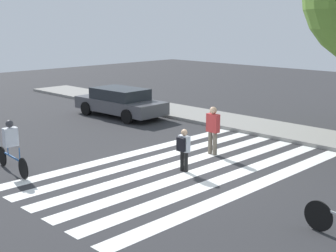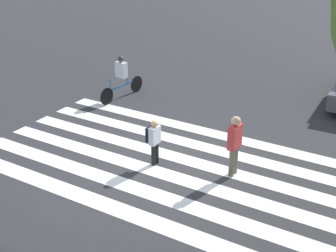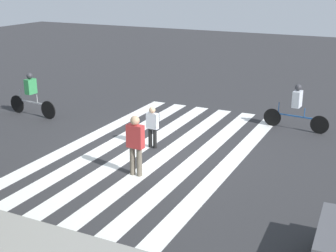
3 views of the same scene
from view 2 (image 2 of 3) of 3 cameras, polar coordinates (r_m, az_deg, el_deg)
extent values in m
plane|color=#2D2D30|center=(12.61, -0.49, -4.57)|extent=(60.00, 60.00, 0.00)
cube|color=white|center=(14.46, 4.41, -0.62)|extent=(0.52, 10.00, 0.01)
cube|color=white|center=(13.70, 2.61, -2.07)|extent=(0.52, 10.00, 0.01)
cube|color=white|center=(12.96, 0.60, -3.68)|extent=(0.52, 10.00, 0.01)
cube|color=white|center=(12.26, -1.66, -5.48)|extent=(0.52, 10.00, 0.01)
cube|color=white|center=(11.59, -4.19, -7.48)|extent=(0.52, 10.00, 0.01)
cube|color=white|center=(10.96, -7.06, -9.70)|extent=(0.52, 10.00, 0.01)
cylinder|color=#6B6051|center=(12.12, 8.16, -4.06)|extent=(0.14, 0.14, 0.77)
cylinder|color=#6B6051|center=(11.96, 7.77, -4.46)|extent=(0.14, 0.14, 0.77)
cube|color=#B73333|center=(11.72, 8.16, -1.30)|extent=(0.46, 0.22, 0.61)
sphere|color=tan|center=(11.55, 8.29, 0.60)|extent=(0.24, 0.24, 0.24)
cylinder|color=black|center=(12.50, -1.40, -3.26)|extent=(0.11, 0.11, 0.61)
cylinder|color=black|center=(12.39, -1.80, -3.56)|extent=(0.11, 0.11, 0.61)
cube|color=silver|center=(12.20, -1.63, -1.15)|extent=(0.36, 0.17, 0.48)
sphere|color=tan|center=(12.06, -1.65, 0.29)|extent=(0.19, 0.19, 0.19)
cube|color=black|center=(12.27, -2.20, -1.00)|extent=(0.27, 0.13, 0.41)
cylinder|color=black|center=(16.45, -7.47, 3.59)|extent=(0.61, 0.10, 0.61)
cylinder|color=black|center=(17.57, -3.85, 5.13)|extent=(0.61, 0.10, 0.61)
cube|color=#1E4C8C|center=(16.94, -5.63, 4.92)|extent=(1.37, 0.17, 0.04)
cylinder|color=#1E4C8C|center=(17.09, -5.02, 5.69)|extent=(0.03, 0.03, 0.32)
cylinder|color=#1E4C8C|center=(16.46, -7.06, 4.99)|extent=(0.03, 0.03, 0.40)
cube|color=silver|center=(16.75, -5.71, 6.84)|extent=(0.28, 0.42, 0.55)
sphere|color=#333338|center=(16.64, -5.77, 8.13)|extent=(0.22, 0.22, 0.22)
cylinder|color=black|center=(16.82, 19.30, 2.90)|extent=(0.65, 0.23, 0.64)
camera|label=1|loc=(15.79, -58.34, 6.51)|focal=50.00mm
camera|label=3|loc=(16.60, 52.81, 11.34)|focal=50.00mm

